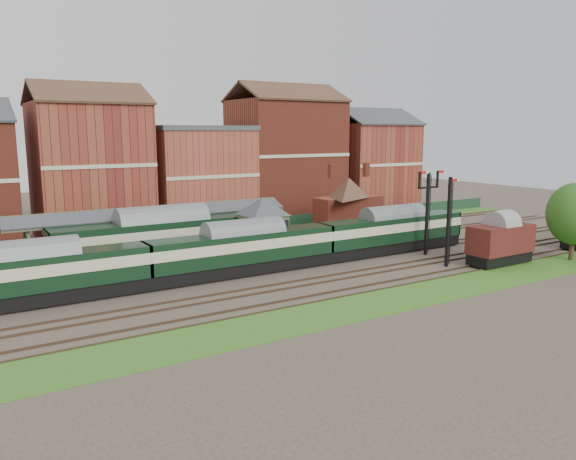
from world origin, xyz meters
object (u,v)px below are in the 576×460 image
platform_railcar (163,238)px  dmu_train (244,248)px  signal_box (263,228)px  semaphore_bracket (428,208)px  goods_van_a (500,241)px

platform_railcar → dmu_train: bearing=-54.1°
signal_box → dmu_train: 5.00m
semaphore_bracket → platform_railcar: semaphore_bracket is taller
semaphore_bracket → goods_van_a: semaphore_bracket is taller
goods_van_a → signal_box: bearing=145.2°
signal_box → semaphore_bracket: 16.16m
dmu_train → platform_railcar: 8.03m
goods_van_a → platform_railcar: bearing=149.2°
semaphore_bracket → dmu_train: semaphore_bracket is taller
dmu_train → goods_van_a: bearing=-22.9°
platform_railcar → signal_box: bearing=-21.2°
semaphore_bracket → goods_van_a: 7.43m
dmu_train → platform_railcar: platform_railcar is taller
signal_box → semaphore_bracket: bearing=-20.9°
signal_box → dmu_train: size_ratio=0.12×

